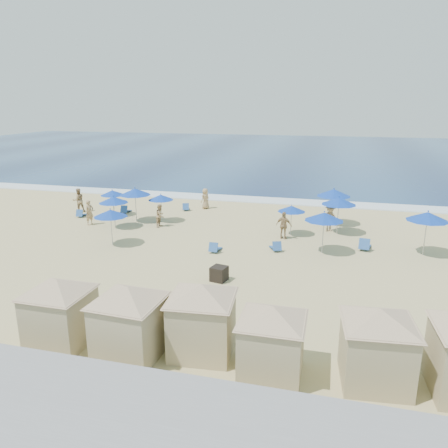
{
  "coord_description": "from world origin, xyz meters",
  "views": [
    {
      "loc": [
        6.47,
        -21.82,
        8.35
      ],
      "look_at": [
        -0.14,
        3.0,
        1.2
      ],
      "focal_mm": 35.0,
      "sensor_mm": 36.0,
      "label": 1
    }
  ],
  "objects": [
    {
      "name": "cabana_3",
      "position": [
        4.79,
        -9.72,
        1.49
      ],
      "size": [
        4.16,
        4.16,
        2.61
      ],
      "color": "tan",
      "rests_on": "ground"
    },
    {
      "name": "beachgoer_3",
      "position": [
        6.07,
        7.27,
        0.93
      ],
      "size": [
        1.38,
        1.24,
        1.85
      ],
      "primitive_type": "imported",
      "rotation": [
        0.0,
        0.0,
        0.59
      ],
      "color": "#A18159",
      "rests_on": "ground"
    },
    {
      "name": "seawall",
      "position": [
        0.0,
        -13.5,
        0.65
      ],
      "size": [
        160.0,
        6.1,
        1.22
      ],
      "color": "gray",
      "rests_on": "ground"
    },
    {
      "name": "cabana_1",
      "position": [
        -0.0,
        -9.86,
        1.59
      ],
      "size": [
        4.43,
        4.43,
        2.79
      ],
      "color": "tan",
      "rests_on": "ground"
    },
    {
      "name": "beach_chair_1",
      "position": [
        -9.56,
        8.32,
        0.23
      ],
      "size": [
        0.66,
        1.25,
        0.66
      ],
      "color": "#2A569C",
      "rests_on": "ground"
    },
    {
      "name": "cabana_4",
      "position": [
        7.93,
        -9.29,
        1.57
      ],
      "size": [
        4.34,
        4.34,
        2.74
      ],
      "color": "tan",
      "rests_on": "ground"
    },
    {
      "name": "umbrella_5",
      "position": [
        3.65,
        5.67,
        1.77
      ],
      "size": [
        1.8,
        1.8,
        2.04
      ],
      "color": "#A5A8AD",
      "rests_on": "ground"
    },
    {
      "name": "beach_chair_4",
      "position": [
        3.17,
        2.36,
        0.22
      ],
      "size": [
        0.9,
        1.26,
        0.63
      ],
      "color": "#2A569C",
      "rests_on": "ground"
    },
    {
      "name": "umbrella_3",
      "position": [
        -6.58,
        0.82,
        1.99
      ],
      "size": [
        2.02,
        2.02,
        2.3
      ],
      "color": "#A5A8AD",
      "rests_on": "ground"
    },
    {
      "name": "umbrella_4",
      "position": [
        -5.79,
        6.61,
        1.8
      ],
      "size": [
        1.83,
        1.83,
        2.08
      ],
      "color": "#A5A8AD",
      "rests_on": "ground"
    },
    {
      "name": "ocean",
      "position": [
        0.0,
        55.0,
        0.03
      ],
      "size": [
        160.0,
        80.0,
        0.06
      ],
      "primitive_type": "cube",
      "color": "navy",
      "rests_on": "ground"
    },
    {
      "name": "beachgoer_1",
      "position": [
        -5.36,
        5.39,
        0.79
      ],
      "size": [
        0.64,
        0.8,
        1.59
      ],
      "primitive_type": "imported",
      "rotation": [
        0.0,
        0.0,
        1.52
      ],
      "color": "#A18159",
      "rests_on": "ground"
    },
    {
      "name": "beach_chair_5",
      "position": [
        8.21,
        3.9,
        0.26
      ],
      "size": [
        0.81,
        1.45,
        0.76
      ],
      "color": "#2A569C",
      "rests_on": "ground"
    },
    {
      "name": "umbrella_0",
      "position": [
        -10.04,
        7.33,
        1.77
      ],
      "size": [
        1.8,
        1.8,
        2.05
      ],
      "color": "#A5A8AD",
      "rests_on": "ground"
    },
    {
      "name": "cabana_2",
      "position": [
        2.3,
        -9.05,
        1.6
      ],
      "size": [
        4.44,
        4.44,
        2.8
      ],
      "color": "tan",
      "rests_on": "ground"
    },
    {
      "name": "umbrella_6",
      "position": [
        5.81,
        2.58,
        2.17
      ],
      "size": [
        2.2,
        2.2,
        2.5
      ],
      "color": "#A5A8AD",
      "rests_on": "ground"
    },
    {
      "name": "beach_chair_3",
      "position": [
        -0.21,
        1.23,
        0.22
      ],
      "size": [
        0.55,
        1.17,
        0.64
      ],
      "color": "#2A569C",
      "rests_on": "ground"
    },
    {
      "name": "umbrella_1",
      "position": [
        -8.27,
        4.29,
        1.98
      ],
      "size": [
        2.01,
        2.01,
        2.28
      ],
      "color": "#A5A8AD",
      "rests_on": "ground"
    },
    {
      "name": "umbrella_7",
      "position": [
        6.19,
        8.95,
        2.31
      ],
      "size": [
        2.34,
        2.34,
        2.66
      ],
      "color": "#A5A8AD",
      "rests_on": "ground"
    },
    {
      "name": "beachgoer_5",
      "position": [
        -13.24,
        7.66,
        0.95
      ],
      "size": [
        1.14,
        1.16,
        1.89
      ],
      "primitive_type": "imported",
      "rotation": [
        0.0,
        0.0,
        4.0
      ],
      "color": "#A18159",
      "rests_on": "ground"
    },
    {
      "name": "cabana_0",
      "position": [
        -2.74,
        -9.78,
        1.55
      ],
      "size": [
        4.31,
        4.31,
        2.71
      ],
      "color": "tan",
      "rests_on": "ground"
    },
    {
      "name": "beachgoer_2",
      "position": [
        3.31,
        4.75,
        0.88
      ],
      "size": [
        1.1,
        0.65,
        1.76
      ],
      "primitive_type": "imported",
      "rotation": [
        0.0,
        0.0,
        2.92
      ],
      "color": "#A18159",
      "rests_on": "ground"
    },
    {
      "name": "beachgoer_4",
      "position": [
        -3.92,
        11.31,
        0.83
      ],
      "size": [
        0.86,
        0.97,
        1.66
      ],
      "primitive_type": "imported",
      "rotation": [
        0.0,
        0.0,
        4.21
      ],
      "color": "#A18159",
      "rests_on": "ground"
    },
    {
      "name": "beachgoer_0",
      "position": [
        -10.37,
        4.55,
        0.89
      ],
      "size": [
        0.62,
        0.75,
        1.77
      ],
      "primitive_type": "imported",
      "rotation": [
        0.0,
        0.0,
        1.23
      ],
      "color": "#A18159",
      "rests_on": "ground"
    },
    {
      "name": "umbrella_9",
      "position": [
        11.38,
        3.72,
        2.27
      ],
      "size": [
        2.3,
        2.3,
        2.61
      ],
      "color": "#A5A8AD",
      "rests_on": "ground"
    },
    {
      "name": "umbrella_8",
      "position": [
        6.57,
        6.78,
        2.2
      ],
      "size": [
        2.23,
        2.23,
        2.54
      ],
      "color": "#A5A8AD",
      "rests_on": "ground"
    },
    {
      "name": "surf_line",
      "position": [
        0.0,
        15.5,
        0.04
      ],
      "size": [
        160.0,
        2.5,
        0.08
      ],
      "primitive_type": "cube",
      "color": "white",
      "rests_on": "ground"
    },
    {
      "name": "beach_chair_0",
      "position": [
        -12.26,
        6.37,
        0.21
      ],
      "size": [
        0.69,
        1.19,
        0.62
      ],
      "color": "#2A569C",
      "rests_on": "ground"
    },
    {
      "name": "umbrella_2",
      "position": [
        -7.58,
        6.17,
        2.21
      ],
      "size": [
        2.23,
        2.23,
        2.54
      ],
      "color": "#A5A8AD",
      "rests_on": "ground"
    },
    {
      "name": "ground",
      "position": [
        0.0,
        0.0,
        0.0
      ],
      "size": [
        160.0,
        160.0,
        0.0
      ],
      "primitive_type": "plane",
      "color": "tan",
      "rests_on": "ground"
    },
    {
      "name": "trash_bin",
      "position": [
        1.17,
        -2.83,
        0.36
      ],
      "size": [
        0.85,
        0.85,
        0.71
      ],
      "primitive_type": "cube",
      "rotation": [
        0.0,
        0.0,
        -0.23
      ],
      "color": "black",
      "rests_on": "ground"
    },
    {
      "name": "beach_chair_2",
      "position": [
        -5.28,
        10.39,
        0.22
      ],
      "size": [
        0.85,
        1.25,
        0.63
      ],
      "color": "#2A569C",
      "rests_on": "ground"
    }
  ]
}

